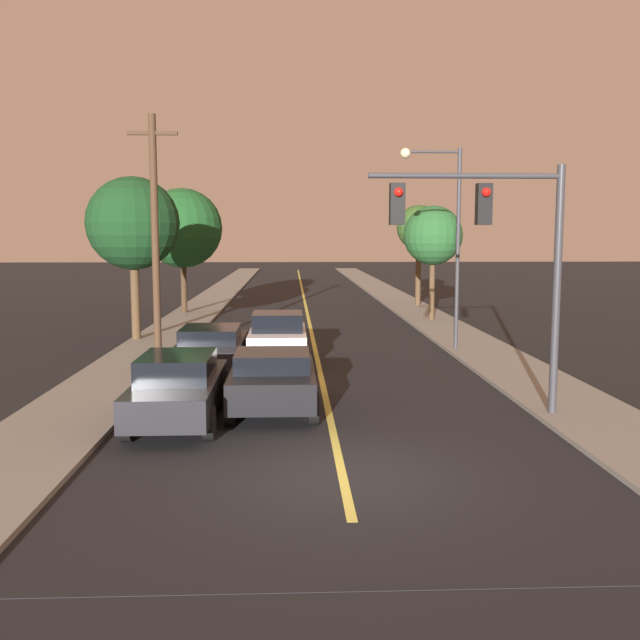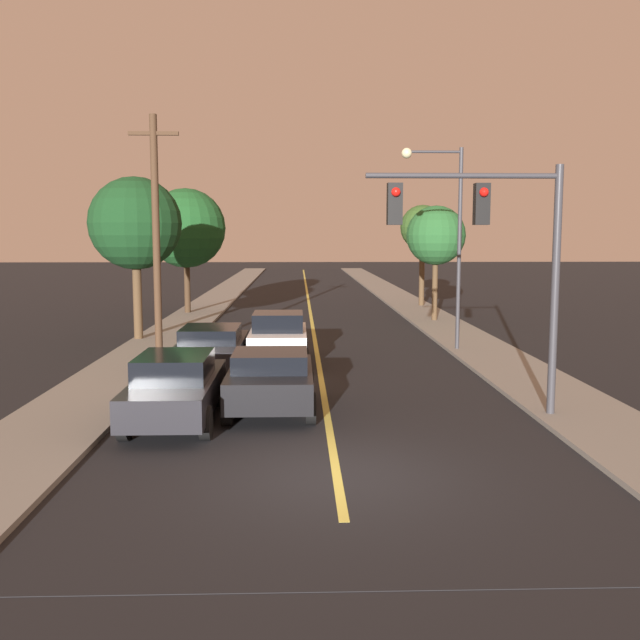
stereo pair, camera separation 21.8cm
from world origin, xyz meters
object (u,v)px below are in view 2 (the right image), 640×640
(car_outer_lane_front, at_px, (176,387))
(traffic_signal_mast, at_px, (493,237))
(car_outer_lane_second, at_px, (212,346))
(utility_pole_left, at_px, (156,233))
(tree_right_near, at_px, (423,228))
(tree_left_near, at_px, (186,228))
(tree_right_far, at_px, (436,236))
(car_near_lane_front, at_px, (271,379))
(streetlamp_right, at_px, (445,220))
(tree_left_far, at_px, (135,224))
(car_near_lane_second, at_px, (278,338))

(car_outer_lane_front, distance_m, traffic_signal_mast, 7.70)
(car_outer_lane_second, distance_m, utility_pole_left, 4.23)
(tree_right_near, bearing_deg, tree_left_near, -165.30)
(tree_right_far, bearing_deg, car_outer_lane_second, -128.50)
(car_near_lane_front, xyz_separation_m, tree_left_near, (-5.14, 20.94, 3.71))
(streetlamp_right, distance_m, tree_left_far, 11.74)
(utility_pole_left, distance_m, tree_right_far, 15.02)
(streetlamp_right, bearing_deg, car_near_lane_second, -161.22)
(car_near_lane_second, bearing_deg, car_near_lane_front, -90.00)
(utility_pole_left, distance_m, tree_left_far, 4.69)
(car_near_lane_second, xyz_separation_m, tree_right_far, (7.14, 10.58, 3.28))
(tree_left_near, xyz_separation_m, tree_right_far, (12.28, -3.78, -0.38))
(car_outer_lane_second, distance_m, streetlamp_right, 9.26)
(streetlamp_right, relative_size, tree_right_far, 1.30)
(car_near_lane_front, relative_size, traffic_signal_mast, 0.69)
(tree_left_near, bearing_deg, streetlamp_right, -48.59)
(streetlamp_right, bearing_deg, tree_right_far, 81.10)
(tree_left_near, distance_m, tree_right_far, 12.85)
(car_near_lane_front, distance_m, car_near_lane_second, 6.58)
(car_outer_lane_second, height_order, streetlamp_right, streetlamp_right)
(car_near_lane_front, bearing_deg, car_outer_lane_second, 110.04)
(car_near_lane_second, xyz_separation_m, car_outer_lane_second, (-2.05, -0.96, -0.12))
(traffic_signal_mast, height_order, tree_left_far, tree_left_far)
(traffic_signal_mast, bearing_deg, car_outer_lane_second, 137.52)
(car_outer_lane_second, height_order, tree_left_far, tree_left_far)
(traffic_signal_mast, distance_m, tree_right_far, 18.07)
(car_near_lane_front, distance_m, tree_right_far, 18.88)
(car_near_lane_second, distance_m, tree_left_near, 15.69)
(car_near_lane_second, height_order, streetlamp_right, streetlamp_right)
(car_near_lane_front, xyz_separation_m, tree_right_far, (7.14, 17.16, 3.33))
(car_near_lane_front, bearing_deg, tree_right_far, 67.41)
(car_outer_lane_front, distance_m, tree_right_far, 20.53)
(tree_left_far, xyz_separation_m, tree_right_far, (12.74, 5.75, -0.46))
(car_near_lane_second, distance_m, car_outer_lane_second, 2.27)
(traffic_signal_mast, height_order, utility_pole_left, utility_pole_left)
(car_outer_lane_front, relative_size, car_outer_lane_second, 0.94)
(car_near_lane_front, bearing_deg, car_outer_lane_front, -156.45)
(tree_left_near, xyz_separation_m, tree_right_near, (12.90, 3.38, 0.04))
(car_near_lane_second, relative_size, streetlamp_right, 0.56)
(car_near_lane_front, distance_m, tree_left_far, 13.26)
(streetlamp_right, bearing_deg, tree_right_near, 82.88)
(car_near_lane_second, height_order, car_outer_lane_front, car_near_lane_second)
(streetlamp_right, height_order, utility_pole_left, utility_pole_left)
(car_near_lane_front, height_order, tree_left_near, tree_left_near)
(car_near_lane_front, height_order, car_outer_lane_second, car_near_lane_front)
(car_near_lane_second, distance_m, tree_left_far, 8.29)
(car_outer_lane_front, bearing_deg, car_outer_lane_second, 90.00)
(car_outer_lane_front, xyz_separation_m, tree_left_near, (-3.09, 21.84, 3.69))
(traffic_signal_mast, relative_size, utility_pole_left, 0.71)
(tree_left_far, distance_m, tree_right_near, 18.58)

